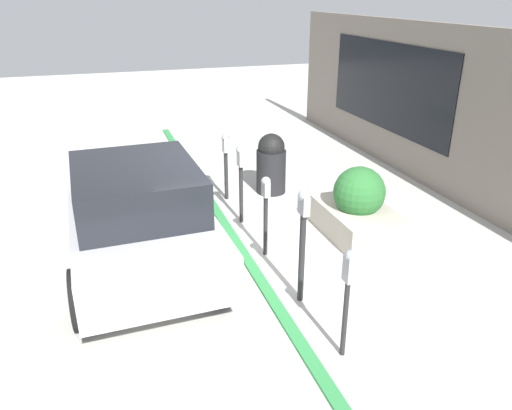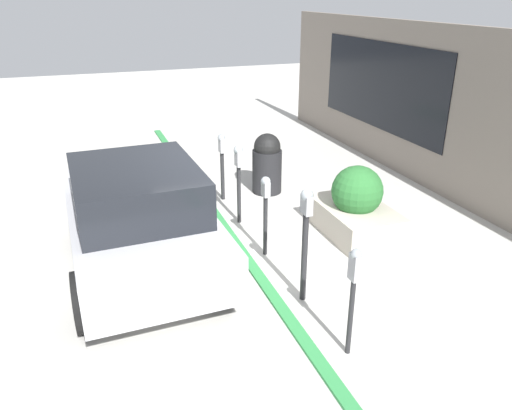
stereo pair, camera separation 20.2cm
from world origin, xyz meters
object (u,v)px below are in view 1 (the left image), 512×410
trash_bin (271,163)px  planter_box (358,209)px  parking_meter_middle (266,202)px  parking_meter_farthest (226,156)px  parked_car_front (138,216)px  parking_meter_fourth (241,169)px  parking_meter_nearest (348,285)px  parking_meter_second (303,229)px

trash_bin → planter_box: bearing=-162.7°
parking_meter_middle → parking_meter_farthest: 2.36m
parked_car_front → parking_meter_fourth: bearing=-61.5°
parking_meter_middle → parking_meter_fourth: 1.25m
parking_meter_nearest → trash_bin: parking_meter_nearest is taller
trash_bin → parked_car_front: bearing=128.8°
planter_box → trash_bin: (2.26, 0.70, 0.14)m
parking_meter_fourth → parked_car_front: size_ratio=0.35×
parking_meter_fourth → parking_meter_farthest: parking_meter_fourth is taller
parking_meter_nearest → parking_meter_fourth: parking_meter_fourth is taller
parking_meter_middle → parked_car_front: parked_car_front is taller
planter_box → parking_meter_farthest: bearing=37.2°
parking_meter_fourth → parking_meter_farthest: (1.12, -0.03, -0.11)m
parking_meter_fourth → planter_box: bearing=-122.2°
parking_meter_second → parking_meter_farthest: size_ratio=1.19×
parking_meter_nearest → planter_box: size_ratio=0.84×
parking_meter_nearest → parked_car_front: 3.25m
parking_meter_second → trash_bin: 3.89m
parking_meter_farthest → parked_car_front: parked_car_front is taller
parking_meter_second → parking_meter_middle: parking_meter_second is taller
parking_meter_middle → parked_car_front: bearing=84.7°
parking_meter_middle → planter_box: bearing=-83.9°
parking_meter_middle → parking_meter_fourth: bearing=0.6°
planter_box → trash_bin: trash_bin is taller
parking_meter_nearest → trash_bin: size_ratio=1.10×
parking_meter_middle → trash_bin: bearing=-21.7°
parking_meter_fourth → planter_box: size_ratio=0.89×
parking_meter_farthest → trash_bin: 0.99m
parking_meter_second → trash_bin: size_ratio=1.29×
parking_meter_second → planter_box: bearing=-47.8°
parking_meter_second → parked_car_front: (1.48, 1.88, -0.18)m
planter_box → trash_bin: bearing=17.3°
parking_meter_nearest → planter_box: parking_meter_nearest is taller
parking_meter_second → parked_car_front: bearing=51.7°
parking_meter_nearest → parking_meter_farthest: parking_meter_nearest is taller
parking_meter_fourth → planter_box: parking_meter_fourth is taller
parking_meter_fourth → trash_bin: bearing=-39.4°
parking_meter_farthest → parked_car_front: bearing=139.6°
parking_meter_second → parking_meter_farthest: 3.67m
parking_meter_second → parking_meter_fourth: bearing=1.0°
parking_meter_farthest → planter_box: (-2.18, -1.65, -0.42)m
parking_meter_second → parking_meter_farthest: parking_meter_second is taller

